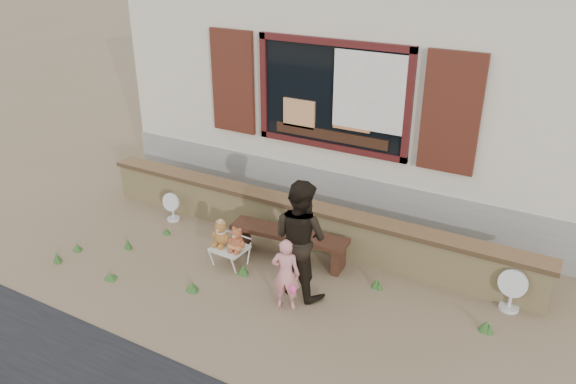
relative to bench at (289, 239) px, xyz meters
The scene contains 12 objects.
ground 0.58m from the bench, 99.46° to the right, with size 80.00×80.00×0.00m, color brown.
shopfront 4.35m from the bench, 91.14° to the left, with size 8.04×5.13×4.00m.
brick_wall 0.53m from the bench, 98.68° to the left, with size 7.10×0.36×0.67m.
bench is the anchor object (origin of this frame).
folding_chair 0.85m from the bench, 140.19° to the right, with size 0.48×0.43×0.28m.
teddy_bear_left 0.96m from the bench, 145.92° to the right, with size 0.28×0.24×0.38m, color brown, non-canonical shape.
teddy_bear_right 0.76m from the bench, 132.88° to the right, with size 0.27×0.23×0.36m, color brown, non-canonical shape.
child 1.15m from the bench, 62.51° to the right, with size 0.35×0.23×0.97m, color #DE8586.
adult 0.93m from the bench, 50.09° to the right, with size 0.77×0.60×1.59m, color black.
fan_left 2.24m from the bench, behind, with size 0.31×0.21×0.49m.
fan_right 3.01m from the bench, ahead, with size 0.37×0.24×0.58m.
grass_tufts 1.06m from the bench, 121.81° to the right, with size 5.85×1.78×0.15m.
Camera 1 is at (3.49, -5.59, 4.32)m, focal length 35.00 mm.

